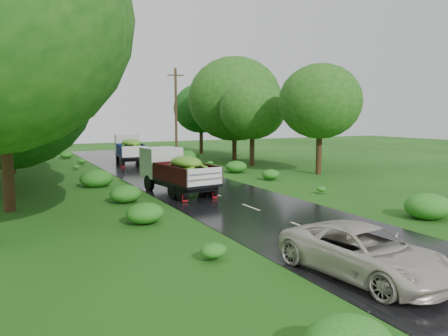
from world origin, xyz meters
TOP-DOWN VIEW (x-y plane):
  - ground at (0.00, 0.00)m, footprint 120.00×120.00m
  - road at (0.00, 5.00)m, footprint 6.50×80.00m
  - road_lines at (0.00, 6.00)m, footprint 0.12×69.60m
  - truck_near at (-1.81, 13.21)m, footprint 2.75×6.01m
  - truck_far at (-0.24, 29.03)m, footprint 2.89×6.27m
  - car at (-1.76, -0.99)m, footprint 2.80×5.07m
  - utility_pole at (4.25, 29.19)m, footprint 1.49×0.44m
  - trees_left at (-10.19, 21.52)m, footprint 6.35×34.00m
  - trees_right at (9.70, 26.19)m, footprint 5.14×23.63m
  - shrubs at (0.00, 14.00)m, footprint 11.90×44.00m

SIDE VIEW (x-z plane):
  - ground at x=0.00m, z-range 0.00..0.00m
  - road at x=0.00m, z-range 0.00..0.02m
  - road_lines at x=0.00m, z-range 0.02..0.02m
  - shrubs at x=0.00m, z-range 0.00..0.70m
  - car at x=-1.76m, z-range 0.02..1.36m
  - truck_near at x=-1.81m, z-range 0.16..2.60m
  - truck_far at x=-0.24m, z-range 0.17..2.71m
  - utility_pole at x=4.25m, z-range 0.13..8.75m
  - trees_right at x=9.70m, z-range 1.44..9.19m
  - trees_left at x=-10.19m, z-range 1.72..11.55m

